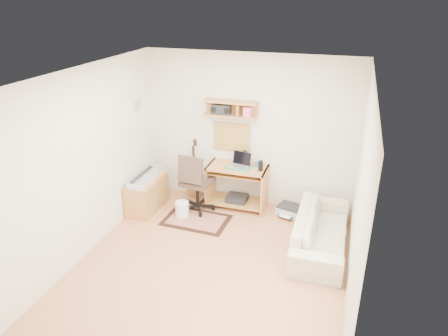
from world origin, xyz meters
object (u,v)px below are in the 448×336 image
(task_chair, at_px, (197,182))
(printer, at_px, (290,210))
(cabinet, at_px, (147,194))
(sofa, at_px, (322,225))
(desk, at_px, (237,187))

(task_chair, bearing_deg, printer, 17.88)
(cabinet, distance_m, sofa, 2.98)
(sofa, bearing_deg, printer, 34.95)
(desk, bearing_deg, sofa, -28.78)
(cabinet, height_order, sofa, sofa)
(desk, xyz_separation_m, task_chair, (-0.61, -0.33, 0.16))
(task_chair, height_order, cabinet, task_chair)
(desk, xyz_separation_m, sofa, (1.50, -0.83, -0.02))
(desk, bearing_deg, printer, -0.92)
(printer, bearing_deg, desk, -165.41)
(task_chair, height_order, printer, task_chair)
(desk, distance_m, printer, 0.98)
(cabinet, xyz_separation_m, sofa, (2.96, -0.30, 0.08))
(desk, relative_size, cabinet, 1.11)
(printer, bearing_deg, sofa, -39.53)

